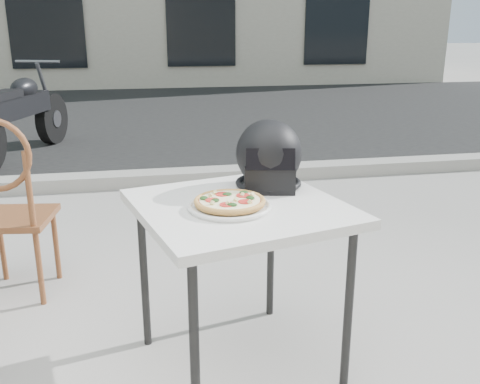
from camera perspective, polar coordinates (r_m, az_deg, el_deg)
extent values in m
cube|color=black|center=(8.96, -11.76, 7.90)|extent=(30.00, 8.00, 0.00)
cube|color=gray|center=(5.03, -12.00, 1.31)|extent=(30.00, 0.25, 0.12)
cube|color=black|center=(12.95, -20.02, 17.18)|extent=(1.60, 0.08, 2.20)
cube|color=black|center=(12.92, -4.20, 18.12)|extent=(1.60, 0.08, 2.20)
cube|color=black|center=(13.72, 10.32, 17.86)|extent=(1.60, 0.08, 2.20)
cube|color=silver|center=(2.13, -0.05, -1.73)|extent=(0.95, 0.95, 0.04)
cylinder|color=black|center=(1.92, -4.88, -16.51)|extent=(0.04, 0.04, 0.70)
cylinder|color=black|center=(2.19, 11.49, -12.25)|extent=(0.04, 0.04, 0.70)
cylinder|color=black|center=(2.46, -10.19, -8.71)|extent=(0.04, 0.04, 0.70)
cylinder|color=black|center=(2.67, 3.30, -6.24)|extent=(0.04, 0.04, 0.70)
cylinder|color=silver|center=(2.06, -1.10, -1.64)|extent=(0.35, 0.35, 0.01)
torus|color=silver|center=(2.06, -1.10, -1.48)|extent=(0.36, 0.36, 0.02)
cylinder|color=#C69048|center=(2.06, -1.10, -1.11)|extent=(0.35, 0.35, 0.01)
torus|color=#C69048|center=(2.06, -1.10, -0.95)|extent=(0.36, 0.36, 0.02)
cylinder|color=#B12513|center=(2.05, -1.10, -0.93)|extent=(0.31, 0.31, 0.00)
cylinder|color=#FFF4C3|center=(2.05, -1.10, -0.85)|extent=(0.30, 0.30, 0.00)
cylinder|color=red|center=(2.09, 0.30, -0.37)|extent=(0.07, 0.07, 0.00)
cylinder|color=red|center=(2.11, -1.89, -0.24)|extent=(0.07, 0.07, 0.00)
cylinder|color=red|center=(2.04, -2.97, -0.86)|extent=(0.07, 0.07, 0.00)
cylinder|color=red|center=(1.99, -1.43, -1.35)|extent=(0.07, 0.07, 0.00)
cylinder|color=red|center=(2.02, 0.56, -1.03)|extent=(0.07, 0.07, 0.00)
ellipsoid|color=#193C15|center=(2.11, -1.38, -0.23)|extent=(0.05, 0.04, 0.01)
ellipsoid|color=#193C15|center=(2.03, -2.65, -0.89)|extent=(0.04, 0.05, 0.01)
ellipsoid|color=#193C15|center=(2.06, 1.11, -0.62)|extent=(0.04, 0.05, 0.01)
ellipsoid|color=#193C15|center=(1.98, -0.84, -1.35)|extent=(0.05, 0.04, 0.01)
ellipsoid|color=#193C15|center=(2.13, 0.39, -0.04)|extent=(0.05, 0.05, 0.01)
ellipsoid|color=#193C15|center=(2.06, -3.89, -0.64)|extent=(0.04, 0.05, 0.01)
cylinder|color=#D3CA81|center=(2.03, -0.46, -0.79)|extent=(0.02, 0.02, 0.02)
cylinder|color=#D3CA81|center=(2.08, -3.19, -0.34)|extent=(0.02, 0.02, 0.02)
cylinder|color=#D3CA81|center=(2.09, 0.25, -0.27)|extent=(0.02, 0.03, 0.02)
cylinder|color=#D3CA81|center=(2.12, -2.70, -0.03)|extent=(0.02, 0.02, 0.02)
cylinder|color=#D3CA81|center=(2.00, 1.04, -1.06)|extent=(0.02, 0.02, 0.02)
cylinder|color=#D3CA81|center=(1.99, -2.98, -1.17)|extent=(0.02, 0.03, 0.02)
cylinder|color=#D3CA81|center=(2.09, 1.31, -0.26)|extent=(0.02, 0.03, 0.02)
cylinder|color=#D3CA81|center=(1.99, -1.29, -1.20)|extent=(0.02, 0.02, 0.02)
ellipsoid|color=black|center=(2.32, 3.09, 4.14)|extent=(0.34, 0.35, 0.30)
cube|color=black|center=(2.26, 3.17, 1.39)|extent=(0.23, 0.14, 0.12)
torus|color=black|center=(2.35, 3.04, 1.00)|extent=(0.34, 0.34, 0.03)
cube|color=black|center=(2.19, 3.27, 3.50)|extent=(0.21, 0.08, 0.09)
cube|color=brown|center=(3.11, -22.91, -2.58)|extent=(0.44, 0.44, 0.03)
cylinder|color=brown|center=(3.27, -19.03, -5.31)|extent=(0.03, 0.03, 0.42)
cylinder|color=brown|center=(3.37, -24.07, -5.23)|extent=(0.03, 0.03, 0.42)
cylinder|color=brown|center=(3.00, -20.61, -7.55)|extent=(0.03, 0.03, 0.42)
cylinder|color=brown|center=(2.85, -21.56, 0.13)|extent=(0.03, 0.03, 0.40)
cylinder|color=black|center=(7.09, -19.42, 7.39)|extent=(0.31, 0.63, 0.62)
cylinder|color=slate|center=(7.09, -19.42, 7.39)|extent=(0.20, 0.24, 0.21)
cube|color=black|center=(6.42, -22.52, 8.46)|extent=(0.52, 1.09, 0.23)
ellipsoid|color=black|center=(6.53, -22.03, 10.21)|extent=(0.36, 0.48, 0.23)
cube|color=black|center=(6.13, -24.11, 9.39)|extent=(0.36, 0.56, 0.08)
cylinder|color=slate|center=(6.97, -20.00, 9.94)|extent=(0.15, 0.33, 0.74)
cylinder|color=slate|center=(6.83, -20.80, 12.89)|extent=(0.52, 0.20, 0.03)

